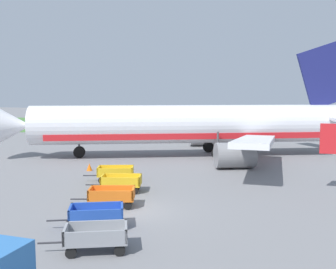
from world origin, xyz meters
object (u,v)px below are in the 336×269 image
traffic_cone_near_plane (89,167)px  baggage_cart_fourth_in_row (121,183)px  airplane (198,125)px  baggage_cart_nearest (96,237)px  baggage_cart_far_end (115,173)px  baggage_cart_third_in_row (112,196)px  baggage_cart_second_in_row (96,216)px  traffic_cone_mid_apron (118,177)px

traffic_cone_near_plane → baggage_cart_fourth_in_row: bearing=-50.3°
traffic_cone_near_plane → airplane: bearing=51.8°
baggage_cart_nearest → baggage_cart_far_end: bearing=107.3°
baggage_cart_third_in_row → baggage_cart_second_in_row: bearing=-80.4°
baggage_cart_second_in_row → traffic_cone_near_plane: size_ratio=5.96×
baggage_cart_fourth_in_row → baggage_cart_far_end: 3.05m
baggage_cart_nearest → baggage_cart_far_end: same height
baggage_cart_third_in_row → traffic_cone_mid_apron: baggage_cart_third_in_row is taller
baggage_cart_far_end → traffic_cone_near_plane: 4.66m
baggage_cart_third_in_row → traffic_cone_mid_apron: 6.04m
traffic_cone_near_plane → traffic_cone_mid_apron: 4.97m
baggage_cart_second_in_row → traffic_cone_mid_apron: size_ratio=5.27×
airplane → baggage_cart_far_end: 13.28m
baggage_cart_fourth_in_row → traffic_cone_near_plane: 7.59m
traffic_cone_mid_apron → baggage_cart_far_end: bearing=147.4°
traffic_cone_near_plane → baggage_cart_far_end: bearing=-42.5°
baggage_cart_second_in_row → airplane: bearing=86.6°
baggage_cart_fourth_in_row → traffic_cone_mid_apron: baggage_cart_fourth_in_row is taller
baggage_cart_second_in_row → traffic_cone_mid_apron: (-2.35, 9.21, -0.26)m
airplane → baggage_cart_nearest: size_ratio=10.20×
airplane → baggage_cart_fourth_in_row: size_ratio=10.09×
baggage_cart_far_end → traffic_cone_mid_apron: (0.27, -0.18, -0.26)m
baggage_cart_second_in_row → baggage_cart_fourth_in_row: 6.79m
baggage_cart_second_in_row → traffic_cone_near_plane: (-6.05, 12.52, -0.30)m
baggage_cart_third_in_row → traffic_cone_near_plane: (-5.48, 9.09, -0.30)m
baggage_cart_nearest → baggage_cart_third_in_row: bearing=105.6°
traffic_cone_mid_apron → airplane: bearing=74.0°
baggage_cart_nearest → traffic_cone_mid_apron: 12.30m
baggage_cart_second_in_row → traffic_cone_near_plane: baggage_cart_second_in_row is taller
airplane → baggage_cart_fourth_in_row: 15.55m
baggage_cart_second_in_row → traffic_cone_mid_apron: 9.51m
baggage_cart_second_in_row → baggage_cart_far_end: 9.74m
baggage_cart_nearest → baggage_cart_fourth_in_row: size_ratio=0.99×
traffic_cone_mid_apron → baggage_cart_fourth_in_row: bearing=-65.7°
airplane → baggage_cart_nearest: (-0.17, -24.43, -2.45)m
baggage_cart_nearest → baggage_cart_third_in_row: same height
baggage_cart_far_end → baggage_cart_fourth_in_row: bearing=-62.4°
baggage_cart_far_end → traffic_cone_near_plane: baggage_cart_far_end is taller
baggage_cart_third_in_row → traffic_cone_near_plane: 10.61m
baggage_cart_second_in_row → baggage_cart_far_end: size_ratio=0.99×
airplane → traffic_cone_mid_apron: 13.42m
baggage_cart_nearest → traffic_cone_mid_apron: baggage_cart_nearest is taller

